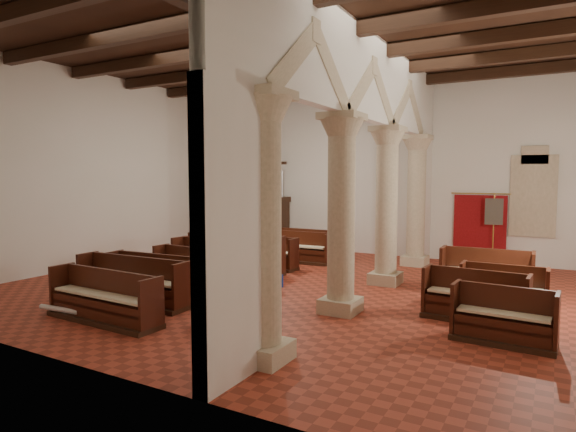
% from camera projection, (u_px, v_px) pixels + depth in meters
% --- Properties ---
extents(floor, '(14.00, 14.00, 0.00)m').
position_uv_depth(floor, '(298.00, 288.00, 12.13)').
color(floor, '#993521').
rests_on(floor, ground).
extents(ceiling, '(14.00, 14.00, 0.00)m').
position_uv_depth(ceiling, '(298.00, 44.00, 11.63)').
color(ceiling, '#341E11').
rests_on(ceiling, wall_back).
extents(wall_back, '(14.00, 0.02, 6.00)m').
position_uv_depth(wall_back, '(377.00, 171.00, 17.10)').
color(wall_back, white).
rests_on(wall_back, floor).
extents(wall_front, '(14.00, 0.02, 6.00)m').
position_uv_depth(wall_front, '(95.00, 163.00, 6.66)').
color(wall_front, white).
rests_on(wall_front, floor).
extents(wall_left, '(0.02, 12.00, 6.00)m').
position_uv_depth(wall_left, '(104.00, 170.00, 15.28)').
color(wall_left, white).
rests_on(wall_left, floor).
extents(ceiling_beams, '(13.80, 11.80, 0.30)m').
position_uv_depth(ceiling_beams, '(298.00, 52.00, 11.64)').
color(ceiling_beams, '#331C10').
rests_on(ceiling_beams, wall_back).
extents(arcade, '(0.90, 11.90, 6.00)m').
position_uv_depth(arcade, '(367.00, 143.00, 10.96)').
color(arcade, beige).
rests_on(arcade, floor).
extents(window_back, '(1.00, 0.03, 2.20)m').
position_uv_depth(window_back, '(533.00, 196.00, 14.73)').
color(window_back, '#32725D').
rests_on(window_back, wall_back).
extents(pipe_organ, '(2.10, 0.85, 4.40)m').
position_uv_depth(pipe_organ, '(262.00, 212.00, 18.99)').
color(pipe_organ, '#331C10').
rests_on(pipe_organ, floor).
extents(lectern, '(0.58, 0.60, 1.28)m').
position_uv_depth(lectern, '(262.00, 238.00, 17.67)').
color(lectern, '#342010').
rests_on(lectern, floor).
extents(dossal_curtain, '(1.80, 0.07, 2.17)m').
position_uv_depth(dossal_curtain, '(480.00, 227.00, 15.49)').
color(dossal_curtain, maroon).
rests_on(dossal_curtain, floor).
extents(processional_banner, '(0.52, 0.67, 2.29)m').
position_uv_depth(processional_banner, '(493.00, 242.00, 14.87)').
color(processional_banner, '#331C10').
rests_on(processional_banner, floor).
extents(hymnal_box_a, '(0.39, 0.36, 0.32)m').
position_uv_depth(hymnal_box_a, '(202.00, 313.00, 8.98)').
color(hymnal_box_a, '#151C95').
rests_on(hymnal_box_a, floor).
extents(hymnal_box_b, '(0.32, 0.27, 0.31)m').
position_uv_depth(hymnal_box_b, '(196.00, 289.00, 10.92)').
color(hymnal_box_b, '#163798').
rests_on(hymnal_box_b, floor).
extents(hymnal_box_c, '(0.39, 0.35, 0.32)m').
position_uv_depth(hymnal_box_c, '(275.00, 281.00, 11.77)').
color(hymnal_box_c, navy).
rests_on(hymnal_box_c, floor).
extents(tube_heater_a, '(1.04, 0.19, 0.10)m').
position_uv_depth(tube_heater_a, '(59.00, 309.00, 9.60)').
color(tube_heater_a, white).
rests_on(tube_heater_a, floor).
extents(tube_heater_b, '(0.88, 0.20, 0.09)m').
position_uv_depth(tube_heater_b, '(107.00, 300.00, 10.31)').
color(tube_heater_b, white).
rests_on(tube_heater_b, floor).
extents(nave_pew_0, '(2.69, 0.75, 0.99)m').
position_uv_depth(nave_pew_0, '(104.00, 305.00, 9.29)').
color(nave_pew_0, '#331C10').
rests_on(nave_pew_0, floor).
extents(nave_pew_1, '(2.88, 0.79, 1.03)m').
position_uv_depth(nave_pew_1, '(132.00, 289.00, 10.58)').
color(nave_pew_1, '#331C10').
rests_on(nave_pew_1, floor).
extents(nave_pew_2, '(2.80, 0.79, 0.95)m').
position_uv_depth(nave_pew_2, '(157.00, 282.00, 11.40)').
color(nave_pew_2, '#331C10').
rests_on(nave_pew_2, floor).
extents(nave_pew_3, '(2.47, 0.81, 0.96)m').
position_uv_depth(nave_pew_3, '(193.00, 273.00, 12.37)').
color(nave_pew_3, '#331C10').
rests_on(nave_pew_3, floor).
extents(nave_pew_4, '(3.17, 0.92, 1.06)m').
position_uv_depth(nave_pew_4, '(220.00, 267.00, 13.05)').
color(nave_pew_4, '#331C10').
rests_on(nave_pew_4, floor).
extents(nave_pew_5, '(2.98, 0.86, 1.13)m').
position_uv_depth(nave_pew_5, '(235.00, 260.00, 13.97)').
color(nave_pew_5, '#331C10').
rests_on(nave_pew_5, floor).
extents(nave_pew_6, '(2.98, 0.75, 0.98)m').
position_uv_depth(nave_pew_6, '(253.00, 256.00, 14.90)').
color(nave_pew_6, '#331C10').
rests_on(nave_pew_6, floor).
extents(nave_pew_7, '(2.81, 0.82, 1.00)m').
position_uv_depth(nave_pew_7, '(290.00, 252.00, 15.79)').
color(nave_pew_7, '#331C10').
rests_on(nave_pew_7, floor).
extents(nave_pew_8, '(2.83, 0.72, 1.01)m').
position_uv_depth(nave_pew_8, '(295.00, 248.00, 16.46)').
color(nave_pew_8, '#331C10').
rests_on(nave_pew_8, floor).
extents(aisle_pew_0, '(1.68, 0.73, 0.96)m').
position_uv_depth(aisle_pew_0, '(503.00, 324.00, 8.09)').
color(aisle_pew_0, '#331C10').
rests_on(aisle_pew_0, floor).
extents(aisle_pew_1, '(1.98, 0.78, 0.99)m').
position_uv_depth(aisle_pew_1, '(475.00, 304.00, 9.33)').
color(aisle_pew_1, '#331C10').
rests_on(aisle_pew_1, floor).
extents(aisle_pew_2, '(1.68, 0.65, 0.98)m').
position_uv_depth(aisle_pew_2, '(503.00, 296.00, 9.93)').
color(aisle_pew_2, '#331C10').
rests_on(aisle_pew_2, floor).
extents(aisle_pew_3, '(2.04, 0.80, 1.12)m').
position_uv_depth(aisle_pew_3, '(486.00, 281.00, 11.17)').
color(aisle_pew_3, '#331C10').
rests_on(aisle_pew_3, floor).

